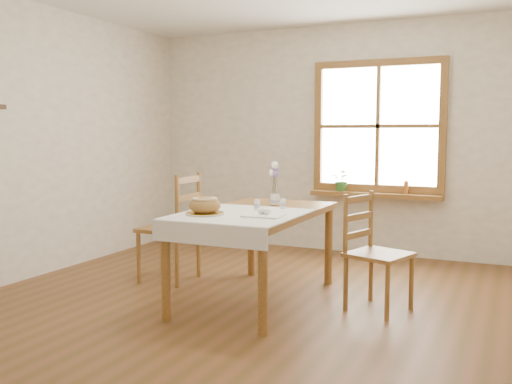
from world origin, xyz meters
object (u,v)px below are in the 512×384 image
dining_table (256,221)px  bread_plate (205,214)px  chair_left (169,227)px  flower_vase (275,200)px  chair_right (379,253)px

dining_table → bread_plate: bearing=-116.8°
chair_left → flower_vase: chair_left is taller
chair_left → bread_plate: (0.78, -0.69, 0.26)m
bread_plate → dining_table: bearing=63.2°
dining_table → bread_plate: 0.51m
bread_plate → flower_vase: (0.24, 0.80, 0.03)m
dining_table → chair_right: bearing=8.6°
chair_right → flower_vase: chair_right is taller
dining_table → chair_right: size_ratio=1.75×
dining_table → chair_left: size_ratio=1.58×
chair_right → flower_vase: bearing=96.3°
chair_left → flower_vase: 1.07m
chair_right → bread_plate: chair_right is taller
flower_vase → chair_right: bearing=-12.1°
bread_plate → flower_vase: 0.84m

